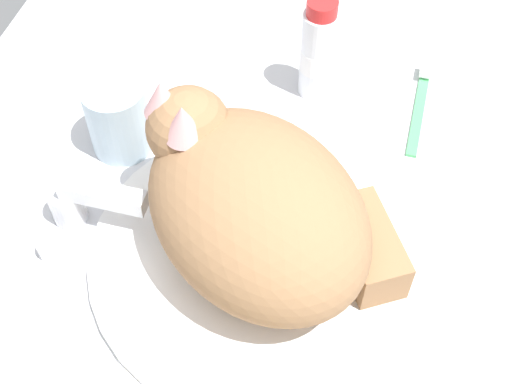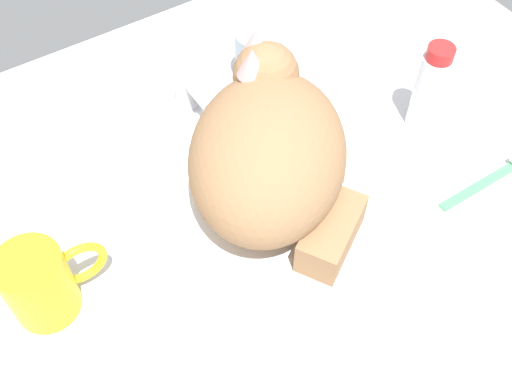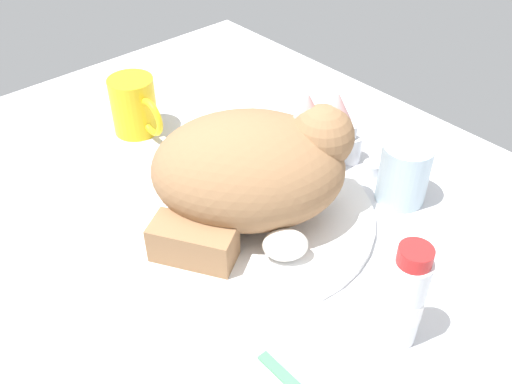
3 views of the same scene
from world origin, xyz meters
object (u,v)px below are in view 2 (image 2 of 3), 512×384
object	(u,v)px
cat	(270,149)
toothbrush	(490,179)
faucet	(192,93)
rinse_cup	(259,57)
coffee_mug	(41,283)
toothpaste_bottle	(429,90)

from	to	relation	value
cat	toothbrush	xyz separation A→B (cm)	(25.15, -13.87, -7.96)
faucet	cat	distance (cm)	19.54
faucet	rinse_cup	distance (cm)	11.12
faucet	rinse_cup	xyz separation A→B (cm)	(11.00, -0.34, 1.59)
rinse_cup	toothbrush	world-z (taller)	rinse_cup
rinse_cup	toothbrush	bearing A→B (deg)	-65.35
coffee_mug	rinse_cup	distance (cm)	43.62
coffee_mug	toothpaste_bottle	world-z (taller)	toothpaste_bottle
coffee_mug	toothbrush	xyz separation A→B (cm)	(54.42, -14.01, -4.18)
rinse_cup	cat	bearing A→B (deg)	-119.43
rinse_cup	toothpaste_bottle	bearing A→B (deg)	-53.57
coffee_mug	rinse_cup	size ratio (longest dim) A/B	1.31
faucet	toothbrush	distance (cm)	41.61
toothpaste_bottle	toothbrush	world-z (taller)	toothpaste_bottle
cat	rinse_cup	world-z (taller)	cat
coffee_mug	toothbrush	size ratio (longest dim) A/B	0.80
rinse_cup	toothpaste_bottle	world-z (taller)	toothpaste_bottle
coffee_mug	toothbrush	world-z (taller)	coffee_mug
rinse_cup	toothpaste_bottle	distance (cm)	24.22
toothbrush	toothpaste_bottle	bearing A→B (deg)	91.98
cat	coffee_mug	bearing A→B (deg)	179.72
cat	toothbrush	bearing A→B (deg)	-28.88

